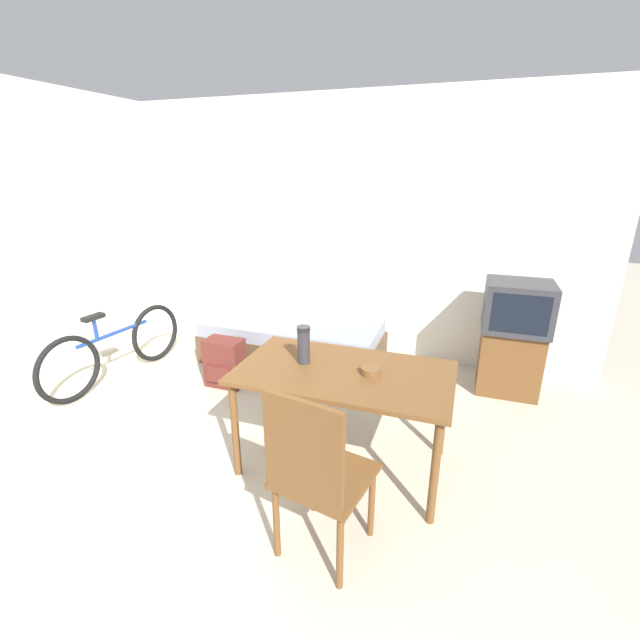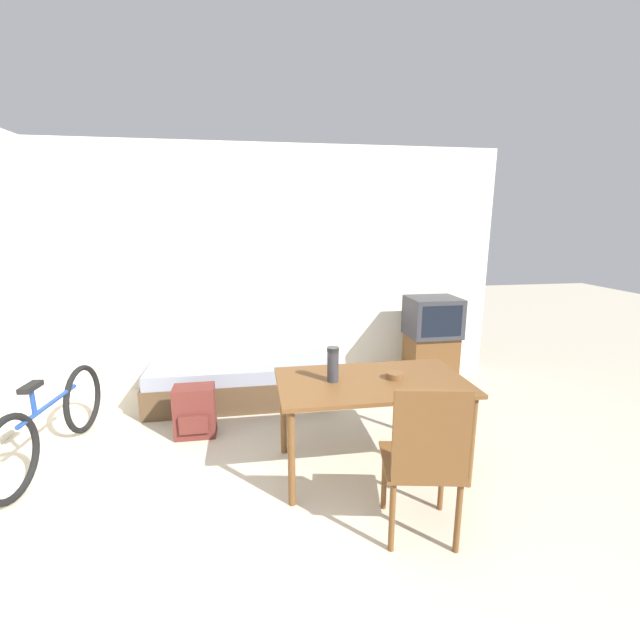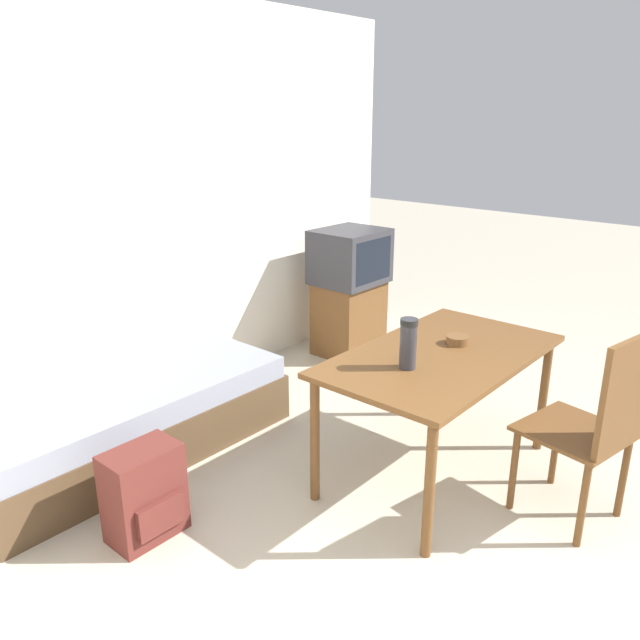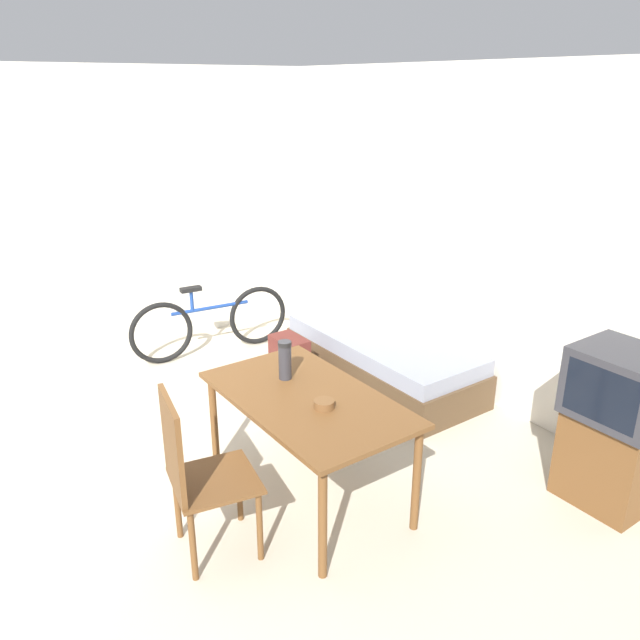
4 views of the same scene
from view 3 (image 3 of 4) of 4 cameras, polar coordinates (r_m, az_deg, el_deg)
name	(u,v)px [view 3 (image 3 of 4)]	position (r m, az deg, el deg)	size (l,w,h in m)	color
wall_back	(98,214)	(4.13, -19.65, 9.08)	(5.57, 0.06, 2.70)	silver
daybed	(129,419)	(3.92, -17.09, -8.64)	(1.90, 0.82, 0.44)	#4C3823
tv	(349,289)	(5.17, 2.71, 2.83)	(0.56, 0.48, 1.05)	brown
dining_table	(441,366)	(3.43, 10.97, -4.18)	(1.40, 0.80, 0.73)	brown
wooden_chair	(598,421)	(3.27, 24.09, -8.43)	(0.54, 0.54, 1.01)	brown
thermos_flask	(408,341)	(3.13, 8.08, -1.95)	(0.09, 0.09, 0.26)	#2D2D33
mate_bowl	(457,340)	(3.54, 12.45, -1.80)	(0.12, 0.12, 0.05)	brown
backpack	(145,494)	(3.19, -15.75, -15.05)	(0.35, 0.25, 0.46)	#56231E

